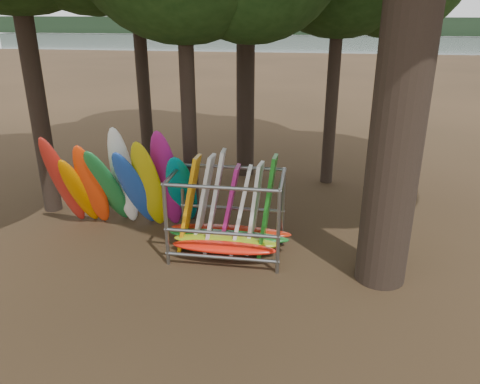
# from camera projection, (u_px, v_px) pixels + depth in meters

# --- Properties ---
(ground) EXTENTS (120.00, 120.00, 0.00)m
(ground) POSITION_uv_depth(u_px,v_px,m) (202.00, 265.00, 11.47)
(ground) COLOR #47331E
(ground) RESTS_ON ground
(lake) EXTENTS (160.00, 160.00, 0.00)m
(lake) POSITION_uv_depth(u_px,v_px,m) (299.00, 53.00, 66.64)
(lake) COLOR gray
(lake) RESTS_ON ground
(far_shore) EXTENTS (160.00, 4.00, 4.00)m
(far_shore) POSITION_uv_depth(u_px,v_px,m) (307.00, 26.00, 111.87)
(far_shore) COLOR black
(far_shore) RESTS_ON ground
(kayak_row) EXTENTS (4.21, 2.19, 3.21)m
(kayak_row) POSITION_uv_depth(u_px,v_px,m) (125.00, 186.00, 12.78)
(kayak_row) COLOR red
(kayak_row) RESTS_ON ground
(storage_rack) EXTENTS (3.23, 1.50, 2.74)m
(storage_rack) POSITION_uv_depth(u_px,v_px,m) (227.00, 218.00, 11.69)
(storage_rack) COLOR slate
(storage_rack) RESTS_ON ground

